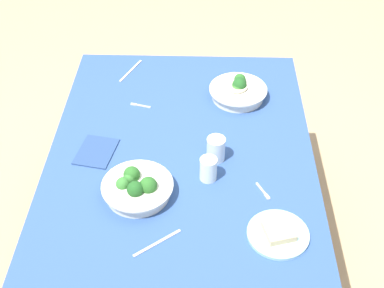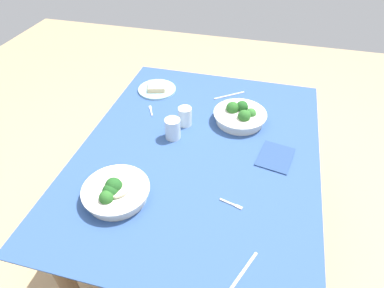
{
  "view_description": "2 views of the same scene",
  "coord_description": "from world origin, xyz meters",
  "px_view_note": "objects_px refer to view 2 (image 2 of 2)",
  "views": [
    {
      "loc": [
        1.61,
        0.09,
        2.17
      ],
      "look_at": [
        -0.0,
        0.04,
        0.74
      ],
      "focal_mm": 48.61,
      "sensor_mm": 36.0,
      "label": 1
    },
    {
      "loc": [
        -1.11,
        -0.26,
        1.74
      ],
      "look_at": [
        0.01,
        0.03,
        0.74
      ],
      "focal_mm": 30.91,
      "sensor_mm": 36.0,
      "label": 2
    }
  ],
  "objects_px": {
    "water_glass_side": "(173,129)",
    "fork_by_far_bowl": "(151,110)",
    "table_knife_right": "(229,95)",
    "water_glass_center": "(185,116)",
    "broccoli_bowl_far": "(115,192)",
    "broccoli_bowl_near": "(240,116)",
    "napkin_folded_upper": "(275,157)",
    "bread_side_plate": "(157,89)",
    "fork_by_near_bowl": "(232,204)",
    "table_knife_left": "(241,275)"
  },
  "relations": [
    {
      "from": "broccoli_bowl_near",
      "to": "napkin_folded_upper",
      "type": "bearing_deg",
      "value": -139.56
    },
    {
      "from": "broccoli_bowl_far",
      "to": "napkin_folded_upper",
      "type": "height_order",
      "value": "broccoli_bowl_far"
    },
    {
      "from": "water_glass_center",
      "to": "broccoli_bowl_far",
      "type": "bearing_deg",
      "value": 165.81
    },
    {
      "from": "broccoli_bowl_near",
      "to": "table_knife_left",
      "type": "height_order",
      "value": "broccoli_bowl_near"
    },
    {
      "from": "fork_by_far_bowl",
      "to": "fork_by_near_bowl",
      "type": "relative_size",
      "value": 0.92
    },
    {
      "from": "fork_by_near_bowl",
      "to": "napkin_folded_upper",
      "type": "distance_m",
      "value": 0.35
    },
    {
      "from": "water_glass_side",
      "to": "fork_by_far_bowl",
      "type": "relative_size",
      "value": 1.18
    },
    {
      "from": "fork_by_far_bowl",
      "to": "water_glass_center",
      "type": "bearing_deg",
      "value": -135.61
    },
    {
      "from": "fork_by_near_bowl",
      "to": "bread_side_plate",
      "type": "bearing_deg",
      "value": 142.65
    },
    {
      "from": "bread_side_plate",
      "to": "table_knife_right",
      "type": "distance_m",
      "value": 0.42
    },
    {
      "from": "water_glass_center",
      "to": "water_glass_side",
      "type": "xyz_separation_m",
      "value": [
        -0.11,
        0.03,
        0.0
      ]
    },
    {
      "from": "table_knife_left",
      "to": "napkin_folded_upper",
      "type": "distance_m",
      "value": 0.6
    },
    {
      "from": "water_glass_side",
      "to": "fork_by_far_bowl",
      "type": "bearing_deg",
      "value": 44.63
    },
    {
      "from": "fork_by_near_bowl",
      "to": "water_glass_side",
      "type": "bearing_deg",
      "value": 150.4
    },
    {
      "from": "broccoli_bowl_far",
      "to": "broccoli_bowl_near",
      "type": "bearing_deg",
      "value": -32.47
    },
    {
      "from": "bread_side_plate",
      "to": "water_glass_center",
      "type": "relative_size",
      "value": 2.22
    },
    {
      "from": "broccoli_bowl_near",
      "to": "fork_by_near_bowl",
      "type": "distance_m",
      "value": 0.55
    },
    {
      "from": "water_glass_center",
      "to": "water_glass_side",
      "type": "height_order",
      "value": "water_glass_side"
    },
    {
      "from": "water_glass_center",
      "to": "table_knife_right",
      "type": "distance_m",
      "value": 0.37
    },
    {
      "from": "broccoli_bowl_far",
      "to": "fork_by_near_bowl",
      "type": "bearing_deg",
      "value": -79.78
    },
    {
      "from": "table_knife_right",
      "to": "broccoli_bowl_near",
      "type": "bearing_deg",
      "value": 74.74
    },
    {
      "from": "broccoli_bowl_far",
      "to": "table_knife_right",
      "type": "distance_m",
      "value": 0.91
    },
    {
      "from": "bread_side_plate",
      "to": "water_glass_center",
      "type": "distance_m",
      "value": 0.37
    },
    {
      "from": "bread_side_plate",
      "to": "napkin_folded_upper",
      "type": "bearing_deg",
      "value": -120.09
    },
    {
      "from": "broccoli_bowl_far",
      "to": "fork_by_far_bowl",
      "type": "distance_m",
      "value": 0.61
    },
    {
      "from": "water_glass_center",
      "to": "napkin_folded_upper",
      "type": "xyz_separation_m",
      "value": [
        -0.14,
        -0.46,
        -0.05
      ]
    },
    {
      "from": "table_knife_left",
      "to": "napkin_folded_upper",
      "type": "xyz_separation_m",
      "value": [
        0.6,
        -0.07,
        0.0
      ]
    },
    {
      "from": "broccoli_bowl_near",
      "to": "napkin_folded_upper",
      "type": "relative_size",
      "value": 1.47
    },
    {
      "from": "broccoli_bowl_far",
      "to": "fork_by_near_bowl",
      "type": "height_order",
      "value": "broccoli_bowl_far"
    },
    {
      "from": "broccoli_bowl_near",
      "to": "bread_side_plate",
      "type": "relative_size",
      "value": 1.23
    },
    {
      "from": "broccoli_bowl_far",
      "to": "water_glass_center",
      "type": "relative_size",
      "value": 2.72
    },
    {
      "from": "bread_side_plate",
      "to": "fork_by_far_bowl",
      "type": "distance_m",
      "value": 0.21
    },
    {
      "from": "table_knife_left",
      "to": "napkin_folded_upper",
      "type": "relative_size",
      "value": 1.12
    },
    {
      "from": "water_glass_side",
      "to": "table_knife_left",
      "type": "relative_size",
      "value": 0.5
    },
    {
      "from": "broccoli_bowl_far",
      "to": "fork_by_far_bowl",
      "type": "height_order",
      "value": "broccoli_bowl_far"
    },
    {
      "from": "broccoli_bowl_near",
      "to": "napkin_folded_upper",
      "type": "height_order",
      "value": "broccoli_bowl_near"
    },
    {
      "from": "bread_side_plate",
      "to": "water_glass_side",
      "type": "xyz_separation_m",
      "value": [
        -0.39,
        -0.22,
        0.04
      ]
    },
    {
      "from": "water_glass_center",
      "to": "table_knife_left",
      "type": "relative_size",
      "value": 0.48
    },
    {
      "from": "fork_by_far_bowl",
      "to": "table_knife_left",
      "type": "bearing_deg",
      "value": -170.42
    },
    {
      "from": "broccoli_bowl_near",
      "to": "water_glass_side",
      "type": "height_order",
      "value": "water_glass_side"
    },
    {
      "from": "broccoli_bowl_near",
      "to": "water_glass_center",
      "type": "xyz_separation_m",
      "value": [
        -0.09,
        0.27,
        0.01
      ]
    },
    {
      "from": "napkin_folded_upper",
      "to": "bread_side_plate",
      "type": "bearing_deg",
      "value": 59.91
    },
    {
      "from": "water_glass_side",
      "to": "table_knife_right",
      "type": "height_order",
      "value": "water_glass_side"
    },
    {
      "from": "broccoli_bowl_far",
      "to": "broccoli_bowl_near",
      "type": "relative_size",
      "value": 0.99
    },
    {
      "from": "fork_by_far_bowl",
      "to": "table_knife_right",
      "type": "distance_m",
      "value": 0.46
    },
    {
      "from": "broccoli_bowl_far",
      "to": "fork_by_far_bowl",
      "type": "relative_size",
      "value": 3.05
    },
    {
      "from": "fork_by_far_bowl",
      "to": "table_knife_right",
      "type": "relative_size",
      "value": 0.46
    },
    {
      "from": "bread_side_plate",
      "to": "fork_by_far_bowl",
      "type": "xyz_separation_m",
      "value": [
        -0.2,
        -0.04,
        -0.01
      ]
    },
    {
      "from": "table_knife_right",
      "to": "fork_by_far_bowl",
      "type": "bearing_deg",
      "value": -3.94
    },
    {
      "from": "broccoli_bowl_near",
      "to": "water_glass_center",
      "type": "distance_m",
      "value": 0.28
    }
  ]
}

